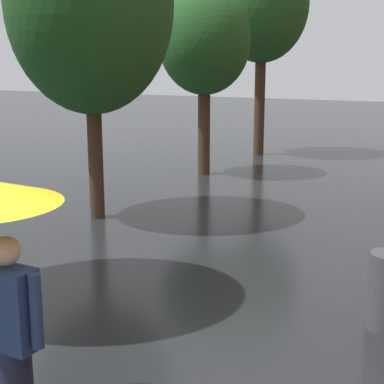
# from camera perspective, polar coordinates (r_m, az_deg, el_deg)

# --- Properties ---
(street_tree_1) EXTENTS (2.89, 2.89, 5.65)m
(street_tree_1) POSITION_cam_1_polar(r_m,az_deg,el_deg) (10.55, -10.03, 17.65)
(street_tree_1) COLOR #473323
(street_tree_1) RESTS_ON ground
(street_tree_2) EXTENTS (2.26, 2.26, 4.62)m
(street_tree_2) POSITION_cam_1_polar(r_m,az_deg,el_deg) (14.57, 1.23, 14.54)
(street_tree_2) COLOR #473323
(street_tree_2) RESTS_ON ground
(street_tree_3) EXTENTS (2.73, 2.73, 6.14)m
(street_tree_3) POSITION_cam_1_polar(r_m,az_deg,el_deg) (17.83, 6.92, 17.81)
(street_tree_3) COLOR #473323
(street_tree_3) RESTS_ON ground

